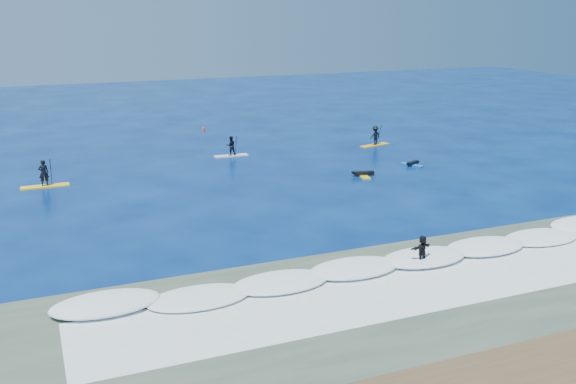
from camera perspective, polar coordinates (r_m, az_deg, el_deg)
name	(u,v)px	position (r m, az deg, el deg)	size (l,w,h in m)	color
ground	(321,208)	(42.26, 2.99, -1.39)	(160.00, 160.00, 0.00)	#031847
wet_sand_strip	(575,374)	(26.13, 24.16, -14.53)	(90.00, 5.00, 0.08)	#463620
shallow_water	(450,291)	(31.02, 14.17, -8.57)	(90.00, 13.00, 0.01)	#35493B
breaking_wave	(403,261)	(34.03, 10.20, -6.07)	(40.00, 6.00, 0.30)	white
whitewater	(437,283)	(31.76, 13.10, -7.91)	(34.00, 5.00, 0.02)	silver
sup_paddler_left	(44,177)	(50.11, -20.86, 1.24)	(3.39, 0.88, 2.38)	yellow
sup_paddler_center	(231,148)	(56.85, -5.09, 3.95)	(3.00, 0.87, 2.09)	silver
sup_paddler_right	(375,137)	(61.54, 7.75, 4.88)	(3.23, 1.54, 2.20)	gold
prone_paddler_near	(363,174)	(50.40, 6.65, 1.61)	(1.83, 2.37, 0.48)	yellow
prone_paddler_far	(412,164)	(54.45, 10.98, 2.48)	(1.49, 1.98, 0.41)	blue
wave_surfer	(422,251)	(33.25, 11.83, -5.13)	(2.15, 0.96, 1.50)	silver
marker_buoy	(204,129)	(68.86, -7.51, 5.57)	(0.24, 0.24, 0.58)	#F24515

